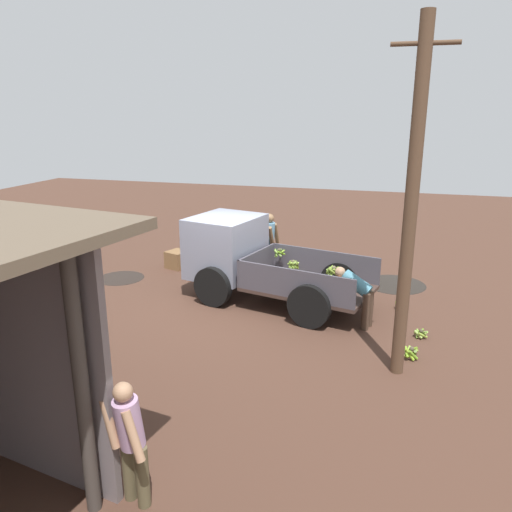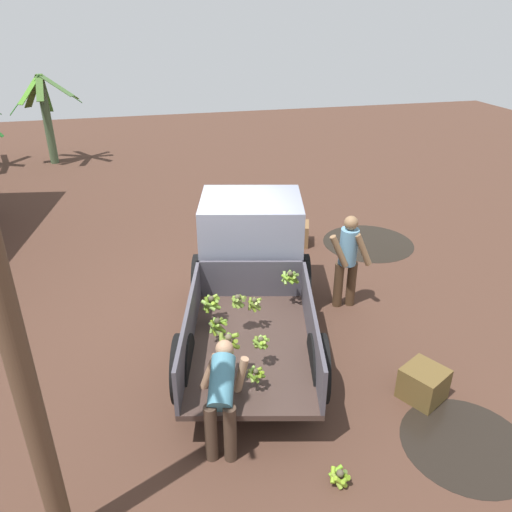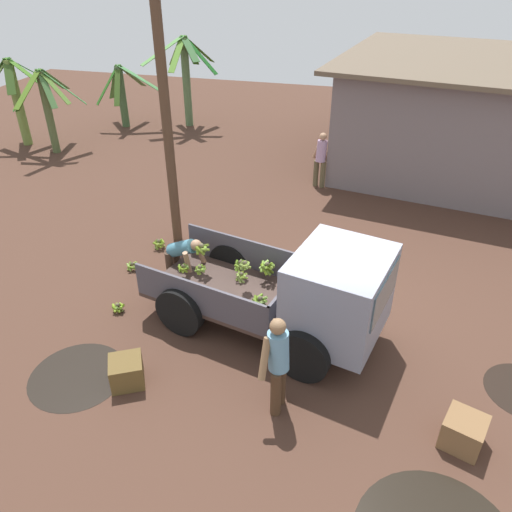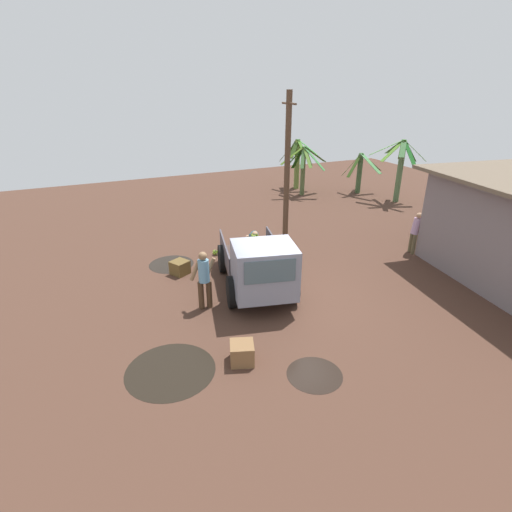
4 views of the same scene
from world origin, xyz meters
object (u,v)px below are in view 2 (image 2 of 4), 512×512
(banana_bunch_on_ground_2, at_px, (340,476))
(wooden_crate_0, at_px, (423,384))
(person_foreground_visitor, at_px, (348,258))
(wooden_crate_1, at_px, (296,233))
(person_worker_loading, at_px, (222,394))
(cargo_truck, at_px, (251,260))

(banana_bunch_on_ground_2, bearing_deg, wooden_crate_0, -57.56)
(person_foreground_visitor, relative_size, wooden_crate_1, 3.17)
(person_foreground_visitor, distance_m, wooden_crate_0, 2.52)
(wooden_crate_1, bearing_deg, person_foreground_visitor, -179.56)
(person_foreground_visitor, relative_size, wooden_crate_0, 3.31)
(banana_bunch_on_ground_2, relative_size, wooden_crate_1, 0.49)
(person_worker_loading, xyz_separation_m, banana_bunch_on_ground_2, (-0.90, -1.13, -0.63))
(cargo_truck, distance_m, person_worker_loading, 2.94)
(banana_bunch_on_ground_2, bearing_deg, person_foreground_visitor, -23.45)
(cargo_truck, xyz_separation_m, person_foreground_visitor, (-0.22, -1.63, -0.05))
(person_foreground_visitor, bearing_deg, banana_bunch_on_ground_2, -18.46)
(person_worker_loading, height_order, wooden_crate_1, person_worker_loading)
(person_worker_loading, bearing_deg, wooden_crate_1, -10.23)
(person_worker_loading, bearing_deg, wooden_crate_0, -71.14)
(cargo_truck, distance_m, wooden_crate_1, 3.03)
(person_worker_loading, height_order, banana_bunch_on_ground_2, person_worker_loading)
(person_foreground_visitor, height_order, person_worker_loading, person_foreground_visitor)
(person_foreground_visitor, xyz_separation_m, wooden_crate_1, (2.67, 0.02, -0.70))
(banana_bunch_on_ground_2, relative_size, wooden_crate_0, 0.51)
(banana_bunch_on_ground_2, bearing_deg, cargo_truck, 2.15)
(wooden_crate_0, bearing_deg, cargo_truck, 33.47)
(banana_bunch_on_ground_2, height_order, wooden_crate_1, wooden_crate_1)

